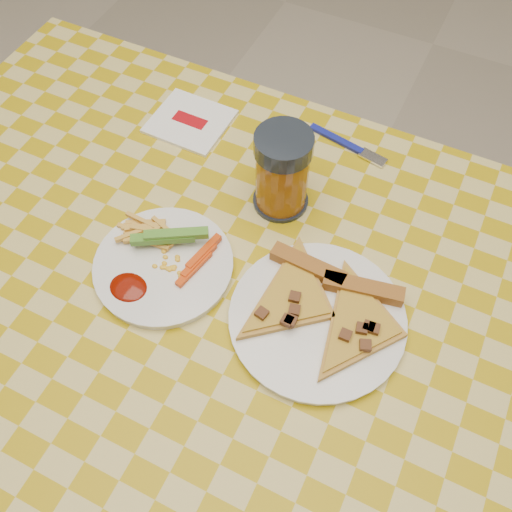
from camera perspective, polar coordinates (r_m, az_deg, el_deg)
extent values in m
plane|color=beige|center=(1.54, -1.76, -17.82)|extent=(8.00, 8.00, 0.00)
cylinder|color=white|center=(1.52, -14.67, 6.57)|extent=(0.06, 0.06, 0.71)
cube|color=#562D1D|center=(0.86, -3.03, -5.08)|extent=(1.20, 0.80, 0.04)
cylinder|color=white|center=(0.87, -9.21, -1.02)|extent=(0.25, 0.25, 0.01)
cylinder|color=white|center=(0.82, 6.13, -6.34)|extent=(0.27, 0.27, 0.01)
cube|color=#1B640F|center=(0.86, -8.64, 1.97)|extent=(0.10, 0.08, 0.02)
cube|color=#D73D09|center=(0.85, -5.73, -0.44)|extent=(0.06, 0.08, 0.02)
ellipsoid|color=#680D02|center=(0.85, -12.64, -3.10)|extent=(0.06, 0.05, 0.01)
cube|color=olive|center=(0.84, 5.23, -1.04)|extent=(0.12, 0.03, 0.02)
cube|color=olive|center=(0.83, 10.66, -3.26)|extent=(0.12, 0.05, 0.02)
cylinder|color=black|center=(0.94, 2.47, 5.60)|extent=(0.09, 0.09, 0.01)
cylinder|color=#87490E|center=(0.89, 2.60, 7.82)|extent=(0.08, 0.08, 0.12)
cylinder|color=black|center=(0.84, 2.79, 11.05)|extent=(0.09, 0.09, 0.03)
cube|color=white|center=(1.06, -6.61, 13.23)|extent=(0.14, 0.13, 0.01)
cube|color=#AA0911|center=(1.06, -6.63, 13.37)|extent=(0.06, 0.03, 0.00)
cube|color=navy|center=(1.03, 8.03, 11.54)|extent=(0.11, 0.03, 0.01)
cube|color=white|center=(1.01, 11.61, 9.62)|extent=(0.05, 0.03, 0.00)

